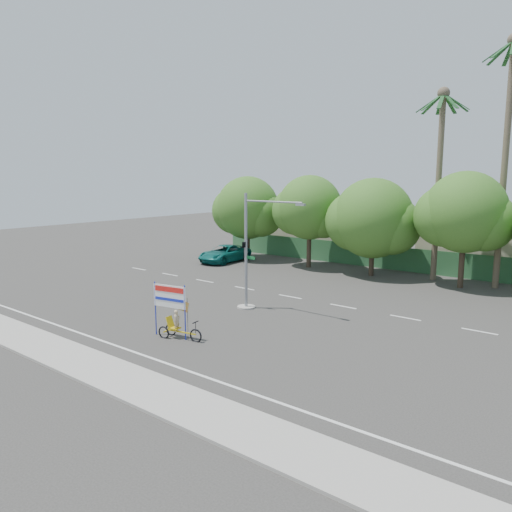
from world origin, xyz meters
The scene contains 13 objects.
ground centered at (0.00, 0.00, 0.00)m, with size 120.00×120.00×0.00m, color #33302D.
sidewalk_near centered at (0.00, -7.50, 0.06)m, with size 50.00×2.40×0.12m, color gray.
fence centered at (0.00, 21.50, 1.00)m, with size 38.00×0.08×2.00m, color #336B3D.
building_left centered at (-10.00, 26.00, 2.00)m, with size 12.00×8.00×4.00m, color #C0B398.
tree_far_left centered at (-14.05, 18.00, 4.76)m, with size 7.14×6.00×7.96m.
tree_left centered at (-7.05, 18.00, 5.06)m, with size 6.66×5.60×8.07m.
tree_center centered at (-1.05, 18.00, 4.47)m, with size 7.62×6.40×7.85m.
tree_right centered at (5.95, 18.00, 5.24)m, with size 6.90×5.80×8.36m.
palm_tall centered at (8.00, 19.50, 10.46)m, with size 3.73×3.79×17.45m.
palm_short centered at (3.50, 19.50, 8.86)m, with size 3.73×3.79×14.45m.
traffic_signal centered at (-2.20, 3.98, 2.92)m, with size 4.72×1.10×7.00m.
trike_billboard centered at (-1.59, -2.63, 1.13)m, with size 2.82×0.92×2.80m.
pickup_truck centered at (-14.62, 15.32, 0.78)m, with size 2.59×5.62×1.56m, color #0E635C.
Camera 1 is at (16.57, -18.76, 8.03)m, focal length 35.00 mm.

